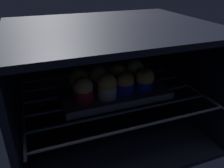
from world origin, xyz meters
The scene contains 11 objects.
oven_cavity centered at (0.00, 26.25, 17.00)cm, with size 59.00×47.00×37.00cm.
oven_rack centered at (0.00, 22.00, 13.60)cm, with size 54.80×42.00×0.80cm.
baking_tray centered at (0.00, 21.42, 14.71)cm, with size 32.84×19.80×2.20cm.
muffin_row0_col0 centered at (-9.93, 18.32, 18.61)cm, with size 5.72×5.72×7.19cm.
muffin_row0_col1 centered at (-2.91, 17.77, 18.82)cm, with size 5.66×5.66×7.52cm.
muffin_row0_col2 centered at (3.03, 18.27, 18.49)cm, with size 5.62×5.62×6.90cm.
muffin_row0_col3 centered at (9.83, 18.51, 18.65)cm, with size 6.10×6.10×7.30cm.
muffin_row1_col0 centered at (-9.75, 24.61, 18.75)cm, with size 6.12×6.12×7.70cm.
muffin_row1_col1 centered at (-3.39, 24.49, 18.68)cm, with size 5.92×5.92×7.87cm.
muffin_row1_col2 centered at (2.99, 24.72, 18.53)cm, with size 6.12×6.12×7.15cm.
muffin_row1_col3 centered at (9.47, 24.75, 18.94)cm, with size 5.81×5.81×7.61cm.
Camera 1 is at (-22.73, -38.66, 48.78)cm, focal length 36.68 mm.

